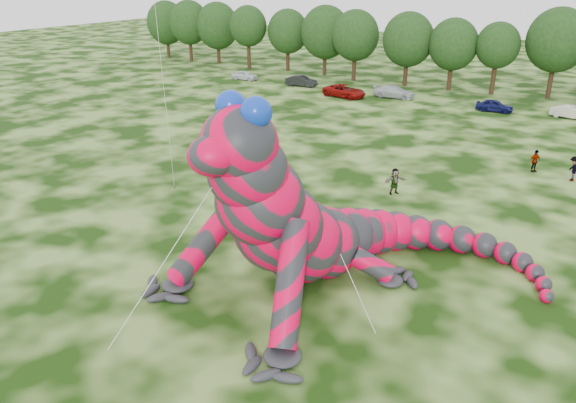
# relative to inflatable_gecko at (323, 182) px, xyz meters

# --- Properties ---
(ground) EXTENTS (240.00, 240.00, 0.00)m
(ground) POSITION_rel_inflatable_gecko_xyz_m (-4.43, -7.23, -4.98)
(ground) COLOR #16330A
(ground) RESTS_ON ground
(inflatable_gecko) EXTENTS (21.27, 23.52, 9.97)m
(inflatable_gecko) POSITION_rel_inflatable_gecko_xyz_m (0.00, 0.00, 0.00)
(inflatable_gecko) COLOR #E00036
(inflatable_gecko) RESTS_ON ground
(tree_0) EXTENTS (6.91, 6.22, 9.51)m
(tree_0) POSITION_rel_inflatable_gecko_xyz_m (-58.99, 52.01, -0.23)
(tree_0) COLOR black
(tree_0) RESTS_ON ground
(tree_1) EXTENTS (6.74, 6.07, 9.81)m
(tree_1) POSITION_rel_inflatable_gecko_xyz_m (-52.79, 50.82, -0.08)
(tree_1) COLOR black
(tree_1) RESTS_ON ground
(tree_2) EXTENTS (7.04, 6.34, 9.64)m
(tree_2) POSITION_rel_inflatable_gecko_xyz_m (-47.45, 51.53, -0.16)
(tree_2) COLOR black
(tree_2) RESTS_ON ground
(tree_3) EXTENTS (5.81, 5.23, 9.44)m
(tree_3) POSITION_rel_inflatable_gecko_xyz_m (-40.15, 49.84, -0.26)
(tree_3) COLOR black
(tree_3) RESTS_ON ground
(tree_4) EXTENTS (6.22, 5.60, 9.06)m
(tree_4) POSITION_rel_inflatable_gecko_xyz_m (-34.07, 51.48, -0.46)
(tree_4) COLOR black
(tree_4) RESTS_ON ground
(tree_5) EXTENTS (7.16, 6.44, 9.80)m
(tree_5) POSITION_rel_inflatable_gecko_xyz_m (-27.56, 51.21, -0.08)
(tree_5) COLOR black
(tree_5) RESTS_ON ground
(tree_6) EXTENTS (6.52, 5.86, 9.49)m
(tree_6) POSITION_rel_inflatable_gecko_xyz_m (-21.99, 49.46, -0.24)
(tree_6) COLOR black
(tree_6) RESTS_ON ground
(tree_7) EXTENTS (6.68, 6.01, 9.48)m
(tree_7) POSITION_rel_inflatable_gecko_xyz_m (-14.51, 49.58, -0.25)
(tree_7) COLOR black
(tree_7) RESTS_ON ground
(tree_8) EXTENTS (6.14, 5.53, 8.94)m
(tree_8) POSITION_rel_inflatable_gecko_xyz_m (-8.65, 49.76, -0.51)
(tree_8) COLOR black
(tree_8) RESTS_ON ground
(tree_9) EXTENTS (5.27, 4.74, 8.68)m
(tree_9) POSITION_rel_inflatable_gecko_xyz_m (-3.37, 50.12, -0.64)
(tree_9) COLOR black
(tree_9) RESTS_ON ground
(tree_10) EXTENTS (7.09, 6.38, 10.50)m
(tree_10) POSITION_rel_inflatable_gecko_xyz_m (2.97, 51.35, 0.27)
(tree_10) COLOR black
(tree_10) RESTS_ON ground
(car_0) EXTENTS (3.87, 1.85, 1.28)m
(car_0) POSITION_rel_inflatable_gecko_xyz_m (-35.12, 41.73, -4.34)
(car_0) COLOR silver
(car_0) RESTS_ON ground
(car_1) EXTENTS (4.34, 1.80, 1.40)m
(car_1) POSITION_rel_inflatable_gecko_xyz_m (-26.03, 41.98, -4.28)
(car_1) COLOR black
(car_1) RESTS_ON ground
(car_2) EXTENTS (5.69, 3.27, 1.49)m
(car_2) POSITION_rel_inflatable_gecko_xyz_m (-18.13, 38.91, -4.24)
(car_2) COLOR maroon
(car_2) RESTS_ON ground
(car_3) EXTENTS (5.03, 2.35, 1.42)m
(car_3) POSITION_rel_inflatable_gecko_xyz_m (-12.85, 41.71, -4.27)
(car_3) COLOR #B1B7BB
(car_3) RESTS_ON ground
(car_4) EXTENTS (4.02, 1.90, 1.33)m
(car_4) POSITION_rel_inflatable_gecko_xyz_m (-0.85, 40.76, -4.32)
(car_4) COLOR #0E1144
(car_4) RESTS_ON ground
(car_5) EXTENTS (4.08, 2.12, 1.28)m
(car_5) POSITION_rel_inflatable_gecko_xyz_m (6.57, 41.94, -4.34)
(car_5) COLOR beige
(car_5) RESTS_ON ground
(spectator_3) EXTENTS (0.96, 1.06, 1.74)m
(spectator_3) POSITION_rel_inflatable_gecko_xyz_m (6.42, 22.21, -4.12)
(spectator_3) COLOR gray
(spectator_3) RESTS_ON ground
(spectator_4) EXTENTS (0.67, 0.95, 1.84)m
(spectator_4) POSITION_rel_inflatable_gecko_xyz_m (-25.56, 25.07, -4.07)
(spectator_4) COLOR gray
(spectator_4) RESTS_ON ground
(spectator_2) EXTENTS (1.10, 1.37, 1.86)m
(spectator_2) POSITION_rel_inflatable_gecko_xyz_m (9.17, 21.58, -4.06)
(spectator_2) COLOR gray
(spectator_2) RESTS_ON ground
(spectator_0) EXTENTS (0.57, 0.71, 1.68)m
(spectator_0) POSITION_rel_inflatable_gecko_xyz_m (-13.43, 13.97, -4.14)
(spectator_0) COLOR gray
(spectator_0) RESTS_ON ground
(spectator_5) EXTENTS (1.49, 1.68, 1.84)m
(spectator_5) POSITION_rel_inflatable_gecko_xyz_m (-0.94, 12.27, -4.06)
(spectator_5) COLOR gray
(spectator_5) RESTS_ON ground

